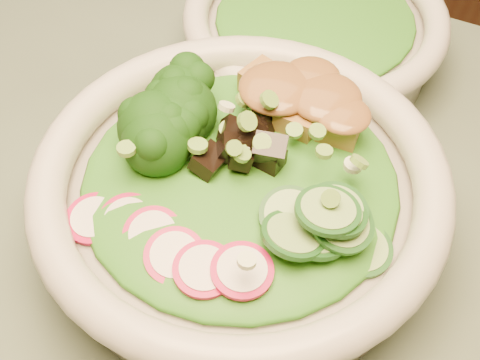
% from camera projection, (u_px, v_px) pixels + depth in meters
% --- Properties ---
extents(salad_bowl, '(0.29, 0.29, 0.08)m').
position_uv_depth(salad_bowl, '(240.00, 198.00, 0.47)').
color(salad_bowl, beige).
rests_on(salad_bowl, dining_table).
extents(side_bowl, '(0.24, 0.24, 0.06)m').
position_uv_depth(side_bowl, '(314.00, 33.00, 0.60)').
color(side_bowl, beige).
rests_on(side_bowl, dining_table).
extents(lettuce_bed, '(0.22, 0.22, 0.03)m').
position_uv_depth(lettuce_bed, '(240.00, 179.00, 0.46)').
color(lettuce_bed, '#2A6715').
rests_on(lettuce_bed, salad_bowl).
extents(side_lettuce, '(0.16, 0.16, 0.02)m').
position_uv_depth(side_lettuce, '(316.00, 16.00, 0.59)').
color(side_lettuce, '#2A6715').
rests_on(side_lettuce, side_bowl).
extents(broccoli_florets, '(0.11, 0.10, 0.05)m').
position_uv_depth(broccoli_florets, '(159.00, 123.00, 0.47)').
color(broccoli_florets, black).
rests_on(broccoli_florets, salad_bowl).
extents(radish_slices, '(0.13, 0.09, 0.02)m').
position_uv_depth(radish_slices, '(179.00, 250.00, 0.42)').
color(radish_slices, '#B10D40').
rests_on(radish_slices, salad_bowl).
extents(cucumber_slices, '(0.10, 0.10, 0.04)m').
position_uv_depth(cucumber_slices, '(330.00, 216.00, 0.42)').
color(cucumber_slices, '#93BC68').
rests_on(cucumber_slices, salad_bowl).
extents(mushroom_heap, '(0.10, 0.10, 0.04)m').
position_uv_depth(mushroom_heap, '(251.00, 152.00, 0.45)').
color(mushroom_heap, black).
rests_on(mushroom_heap, salad_bowl).
extents(tofu_cubes, '(0.11, 0.10, 0.04)m').
position_uv_depth(tofu_cubes, '(296.00, 108.00, 0.48)').
color(tofu_cubes, '#976332').
rests_on(tofu_cubes, salad_bowl).
extents(peanut_sauce, '(0.08, 0.06, 0.02)m').
position_uv_depth(peanut_sauce, '(297.00, 94.00, 0.47)').
color(peanut_sauce, brown).
rests_on(peanut_sauce, tofu_cubes).
extents(scallion_garnish, '(0.21, 0.21, 0.03)m').
position_uv_depth(scallion_garnish, '(240.00, 154.00, 0.44)').
color(scallion_garnish, '#689A36').
rests_on(scallion_garnish, salad_bowl).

